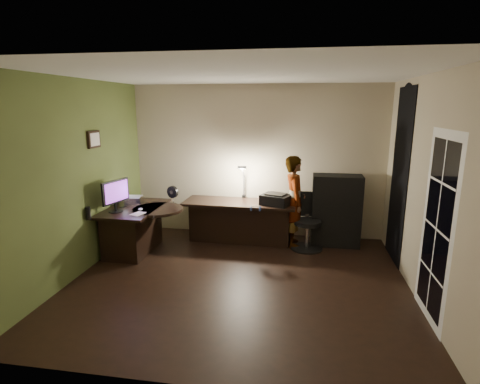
# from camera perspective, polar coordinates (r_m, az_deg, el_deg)

# --- Properties ---
(floor) EXTENTS (4.50, 4.00, 0.01)m
(floor) POSITION_cam_1_polar(r_m,az_deg,el_deg) (5.24, -0.22, -13.44)
(floor) COLOR black
(floor) RESTS_ON ground
(ceiling) EXTENTS (4.50, 4.00, 0.01)m
(ceiling) POSITION_cam_1_polar(r_m,az_deg,el_deg) (4.71, -0.25, 17.59)
(ceiling) COLOR silver
(ceiling) RESTS_ON floor
(wall_back) EXTENTS (4.50, 0.01, 2.70)m
(wall_back) POSITION_cam_1_polar(r_m,az_deg,el_deg) (6.75, 2.56, 4.66)
(wall_back) COLOR tan
(wall_back) RESTS_ON floor
(wall_front) EXTENTS (4.50, 0.01, 2.70)m
(wall_front) POSITION_cam_1_polar(r_m,az_deg,el_deg) (2.90, -6.78, -6.82)
(wall_front) COLOR tan
(wall_front) RESTS_ON floor
(wall_left) EXTENTS (0.01, 4.00, 2.70)m
(wall_left) POSITION_cam_1_polar(r_m,az_deg,el_deg) (5.61, -23.59, 1.87)
(wall_left) COLOR tan
(wall_left) RESTS_ON floor
(wall_right) EXTENTS (0.01, 4.00, 2.70)m
(wall_right) POSITION_cam_1_polar(r_m,az_deg,el_deg) (4.96, 26.42, 0.24)
(wall_right) COLOR tan
(wall_right) RESTS_ON floor
(green_wall_overlay) EXTENTS (0.00, 4.00, 2.70)m
(green_wall_overlay) POSITION_cam_1_polar(r_m,az_deg,el_deg) (5.61, -23.46, 1.87)
(green_wall_overlay) COLOR #4B5B2A
(green_wall_overlay) RESTS_ON floor
(arched_doorway) EXTENTS (0.01, 0.90, 2.60)m
(arched_doorway) POSITION_cam_1_polar(r_m,az_deg,el_deg) (6.05, 23.14, 2.16)
(arched_doorway) COLOR black
(arched_doorway) RESTS_ON floor
(french_door) EXTENTS (0.02, 0.92, 2.10)m
(french_door) POSITION_cam_1_polar(r_m,az_deg,el_deg) (4.52, 27.80, -5.00)
(french_door) COLOR white
(french_door) RESTS_ON floor
(framed_picture) EXTENTS (0.04, 0.30, 0.25)m
(framed_picture) POSITION_cam_1_polar(r_m,az_deg,el_deg) (5.91, -21.41, 7.48)
(framed_picture) COLOR black
(framed_picture) RESTS_ON wall_left
(desk_left) EXTENTS (0.80, 1.29, 0.74)m
(desk_left) POSITION_cam_1_polar(r_m,az_deg,el_deg) (6.33, -15.63, -5.50)
(desk_left) COLOR black
(desk_left) RESTS_ON floor
(desk_right) EXTENTS (1.94, 0.73, 0.72)m
(desk_right) POSITION_cam_1_polar(r_m,az_deg,el_deg) (6.52, -0.06, -4.56)
(desk_right) COLOR black
(desk_right) RESTS_ON floor
(cabinet) EXTENTS (0.81, 0.41, 1.21)m
(cabinet) POSITION_cam_1_polar(r_m,az_deg,el_deg) (6.53, 14.43, -2.74)
(cabinet) COLOR black
(cabinet) RESTS_ON floor
(laptop_stand) EXTENTS (0.31, 0.29, 0.11)m
(laptop_stand) POSITION_cam_1_polar(r_m,az_deg,el_deg) (6.48, -16.05, -1.23)
(laptop_stand) COLOR silver
(laptop_stand) RESTS_ON desk_left
(laptop) EXTENTS (0.34, 0.32, 0.21)m
(laptop) POSITION_cam_1_polar(r_m,az_deg,el_deg) (6.44, -16.14, 0.17)
(laptop) COLOR silver
(laptop) RESTS_ON laptop_stand
(monitor) EXTENTS (0.24, 0.56, 0.36)m
(monitor) POSITION_cam_1_polar(r_m,az_deg,el_deg) (6.02, -18.52, -1.24)
(monitor) COLOR black
(monitor) RESTS_ON desk_left
(mouse) EXTENTS (0.09, 0.11, 0.04)m
(mouse) POSITION_cam_1_polar(r_m,az_deg,el_deg) (6.03, -14.94, -2.56)
(mouse) COLOR silver
(mouse) RESTS_ON desk_left
(phone) EXTENTS (0.09, 0.15, 0.01)m
(phone) POSITION_cam_1_polar(r_m,az_deg,el_deg) (6.30, -17.39, -2.19)
(phone) COLOR black
(phone) RESTS_ON desk_left
(pen) EXTENTS (0.05, 0.14, 0.01)m
(pen) POSITION_cam_1_polar(r_m,az_deg,el_deg) (5.62, -13.03, -3.72)
(pen) COLOR black
(pen) RESTS_ON desk_left
(speaker) EXTENTS (0.08, 0.08, 0.19)m
(speaker) POSITION_cam_1_polar(r_m,az_deg,el_deg) (5.77, -22.13, -3.02)
(speaker) COLOR black
(speaker) RESTS_ON desk_left
(notepad) EXTENTS (0.21, 0.25, 0.01)m
(notepad) POSITION_cam_1_polar(r_m,az_deg,el_deg) (5.83, -15.29, -3.24)
(notepad) COLOR silver
(notepad) RESTS_ON desk_left
(desk_fan) EXTENTS (0.23, 0.18, 0.31)m
(desk_fan) POSITION_cam_1_polar(r_m,az_deg,el_deg) (6.39, -10.19, -0.46)
(desk_fan) COLOR black
(desk_fan) RESTS_ON desk_right
(headphones) EXTENTS (0.19, 0.12, 0.09)m
(headphones) POSITION_cam_1_polar(r_m,az_deg,el_deg) (5.93, 2.38, -2.46)
(headphones) COLOR navy
(headphones) RESTS_ON desk_right
(printer) EXTENTS (0.56, 0.50, 0.20)m
(printer) POSITION_cam_1_polar(r_m,az_deg,el_deg) (6.25, 5.50, -1.15)
(printer) COLOR black
(printer) RESTS_ON desk_right
(desk_lamp) EXTENTS (0.19, 0.31, 0.66)m
(desk_lamp) POSITION_cam_1_polar(r_m,az_deg,el_deg) (6.66, 0.61, 1.79)
(desk_lamp) COLOR black
(desk_lamp) RESTS_ON desk_right
(office_chair) EXTENTS (0.54, 0.54, 0.93)m
(office_chair) POSITION_cam_1_polar(r_m,az_deg,el_deg) (6.25, 10.27, -4.55)
(office_chair) COLOR black
(office_chair) RESTS_ON floor
(person) EXTENTS (0.45, 0.60, 1.53)m
(person) POSITION_cam_1_polar(r_m,az_deg,el_deg) (6.33, 8.27, -1.42)
(person) COLOR #D8A88C
(person) RESTS_ON floor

